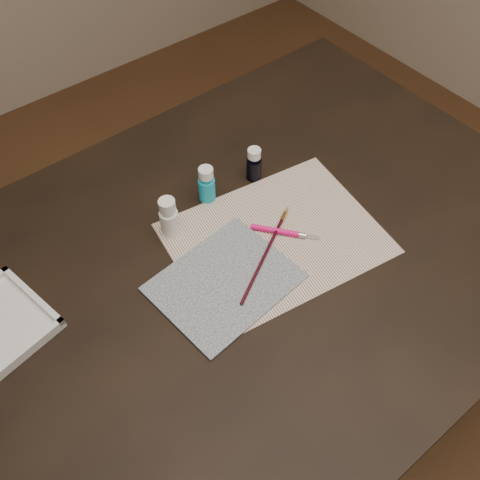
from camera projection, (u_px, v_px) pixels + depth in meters
ground at (240, 408)px, 1.60m from camera, size 3.50×3.50×0.02m
table at (240, 348)px, 1.30m from camera, size 1.30×0.90×0.75m
paper at (276, 238)px, 1.03m from camera, size 0.43×0.36×0.00m
canvas at (225, 282)px, 0.97m from camera, size 0.26×0.22×0.00m
paint_bottle_white at (169, 217)px, 1.01m from camera, size 0.04×0.04×0.09m
paint_bottle_cyan at (207, 184)px, 1.07m from camera, size 0.04×0.04×0.08m
paint_bottle_navy at (254, 164)px, 1.11m from camera, size 0.04×0.04×0.08m
paintbrush at (267, 251)px, 1.00m from camera, size 0.22×0.13×0.01m
craft_knife at (286, 233)px, 1.03m from camera, size 0.10×0.12×0.01m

